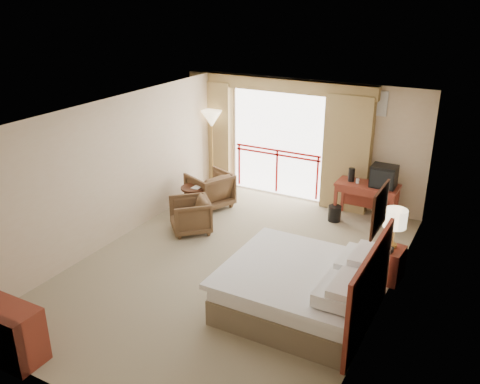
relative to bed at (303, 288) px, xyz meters
The scene contains 29 objects.
floor 1.66m from the bed, 158.15° to the left, with size 7.00×7.00×0.00m, color gray.
ceiling 2.83m from the bed, 158.15° to the left, with size 7.00×7.00×0.00m, color white.
wall_back 4.47m from the bed, 110.05° to the left, with size 5.00×5.00×0.00m, color beige.
wall_front 3.41m from the bed, 117.29° to the right, with size 5.00×5.00×0.00m, color beige.
wall_left 4.16m from the bed, behind, with size 7.00×7.00×0.00m, color beige.
wall_right 1.52m from the bed, 30.87° to the left, with size 7.00×7.00×0.00m, color beige.
balcony_door 4.75m from the bed, 119.37° to the left, with size 2.40×2.40×0.00m, color white.
balcony_railing 4.68m from the bed, 119.49° to the left, with size 2.09×0.03×1.02m.
curtain_left 5.65m from the bed, 134.97° to the left, with size 1.00×0.26×2.50m, color olive.
curtain_right 4.10m from the bed, 99.29° to the left, with size 1.00×0.26×2.50m, color olive.
valance 5.08m from the bed, 119.98° to the left, with size 4.40×0.22×0.28m, color olive.
hvac_vent 4.53m from the bed, 92.76° to the left, with size 0.50×0.04×0.50m, color silver.
bed is the anchor object (origin of this frame).
headboard 1.00m from the bed, ahead, with size 0.06×2.10×1.30m, color maroon.
framed_art 1.77m from the bed, ahead, with size 0.04×0.72×0.60m.
nightstand 1.73m from the bed, 57.88° to the left, with size 0.41×0.48×0.58m, color maroon.
table_lamp 1.91m from the bed, 58.73° to the left, with size 0.36×0.36×0.64m.
phone 1.60m from the bed, 56.52° to the left, with size 0.19×0.15×0.09m, color black.
desk 3.63m from the bed, 90.89° to the left, with size 1.24×0.60×0.81m.
tv 3.62m from the bed, 86.08° to the left, with size 0.49×0.39×0.45m.
coffee_maker 3.63m from the bed, 96.50° to the left, with size 0.13×0.13×0.28m, color black.
cup 3.56m from the bed, 94.17° to the left, with size 0.07×0.07×0.10m, color white.
wastebasket 3.31m from the bed, 100.53° to the left, with size 0.26×0.26×0.33m, color black.
armchair_far 4.24m from the bed, 140.62° to the left, with size 0.83×0.85×0.78m, color #4A331F.
armchair_near 3.29m from the bed, 154.16° to the left, with size 0.73×0.75×0.68m, color #4A331F.
side_table 4.03m from the bed, 146.81° to the left, with size 0.54×0.54×0.59m.
book 4.03m from the bed, 146.81° to the left, with size 0.17×0.23×0.02m, color white.
floor_lamp 5.42m from the bed, 135.98° to the left, with size 0.48×0.48×1.89m.
dresser 4.12m from the bed, 137.37° to the right, with size 1.15×0.49×0.77m.
Camera 1 is at (3.74, -6.66, 4.47)m, focal length 38.00 mm.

